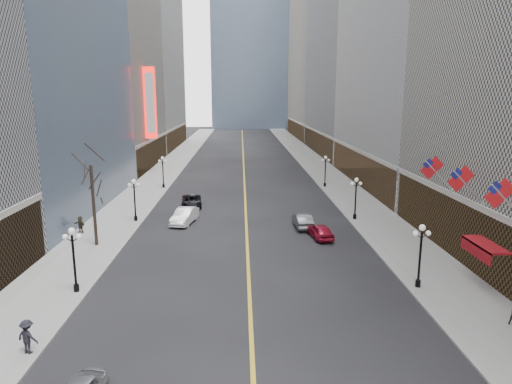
{
  "coord_description": "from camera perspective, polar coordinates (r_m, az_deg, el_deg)",
  "views": [
    {
      "loc": [
        -0.51,
        0.57,
        13.25
      ],
      "look_at": [
        0.24,
        23.24,
        8.44
      ],
      "focal_mm": 32.0,
      "sensor_mm": 36.0,
      "label": 1
    }
  ],
  "objects": [
    {
      "name": "car_nb_far",
      "position": [
        55.86,
        -8.06,
        -1.13
      ],
      "size": [
        2.87,
        5.29,
        1.41
      ],
      "primitive_type": "imported",
      "rotation": [
        0.0,
        0.0,
        0.11
      ],
      "color": "black",
      "rests_on": "ground"
    },
    {
      "name": "flag_4",
      "position": [
        35.69,
        24.45,
        1.27
      ],
      "size": [
        2.87,
        0.12,
        2.87
      ],
      "color": "#B2B2B7",
      "rests_on": "ground"
    },
    {
      "name": "sidewalk_west",
      "position": [
        71.94,
        -12.68,
        1.12
      ],
      "size": [
        6.0,
        230.0,
        0.15
      ],
      "primitive_type": "cube",
      "color": "gray",
      "rests_on": "ground"
    },
    {
      "name": "flag_5",
      "position": [
        40.16,
        21.35,
        2.61
      ],
      "size": [
        2.87,
        0.12,
        2.87
      ],
      "color": "#B2B2B7",
      "rests_on": "ground"
    },
    {
      "name": "lane_line",
      "position": [
        80.53,
        -1.52,
        2.5
      ],
      "size": [
        0.25,
        200.0,
        0.02
      ],
      "primitive_type": "cube",
      "color": "gold",
      "rests_on": "ground"
    },
    {
      "name": "ped_west_far",
      "position": [
        47.64,
        -21.11,
        -3.81
      ],
      "size": [
        1.5,
        1.16,
        1.61
      ],
      "primitive_type": "imported",
      "rotation": [
        0.0,
        0.0,
        -0.56
      ],
      "color": "#2C2318",
      "rests_on": "sidewalk_west"
    },
    {
      "name": "sidewalk_east",
      "position": [
        72.14,
        9.73,
        1.27
      ],
      "size": [
        6.0,
        230.0,
        0.15
      ],
      "primitive_type": "cube",
      "color": "gray",
      "rests_on": "ground"
    },
    {
      "name": "streetlamp_west_3",
      "position": [
        67.2,
        -11.57,
        2.86
      ],
      "size": [
        1.26,
        0.44,
        4.52
      ],
      "color": "black",
      "rests_on": "sidewalk_west"
    },
    {
      "name": "streetlamp_east_1",
      "position": [
        33.54,
        19.88,
        -6.75
      ],
      "size": [
        1.26,
        0.44,
        4.52
      ],
      "color": "black",
      "rests_on": "sidewalk_east"
    },
    {
      "name": "streetlamp_east_2",
      "position": [
        50.08,
        12.37,
        -0.24
      ],
      "size": [
        1.26,
        0.44,
        4.52
      ],
      "color": "black",
      "rests_on": "sidewalk_east"
    },
    {
      "name": "streetlamp_west_2",
      "position": [
        49.84,
        -14.95,
        -0.43
      ],
      "size": [
        1.26,
        0.44,
        4.52
      ],
      "color": "black",
      "rests_on": "sidewalk_west"
    },
    {
      "name": "streetlamp_west_1",
      "position": [
        33.17,
        -21.87,
        -7.1
      ],
      "size": [
        1.26,
        0.44,
        4.52
      ],
      "color": "black",
      "rests_on": "sidewalk_west"
    },
    {
      "name": "theatre_marquee",
      "position": [
        80.91,
        -13.09,
        10.78
      ],
      "size": [
        2.0,
        0.55,
        12.0
      ],
      "color": "red",
      "rests_on": "ground"
    },
    {
      "name": "awning_c",
      "position": [
        35.29,
        26.45,
        -6.08
      ],
      "size": [
        1.4,
        4.0,
        0.93
      ],
      "color": "maroon",
      "rests_on": "ground"
    },
    {
      "name": "tree_west_far",
      "position": [
        42.1,
        -19.85,
        1.67
      ],
      "size": [
        3.6,
        3.6,
        7.92
      ],
      "color": "#2D231C",
      "rests_on": "sidewalk_west"
    },
    {
      "name": "bldg_west_c",
      "position": [
        92.06,
        -21.68,
        18.61
      ],
      "size": [
        26.6,
        30.6,
        50.8
      ],
      "color": "#ADA48F",
      "rests_on": "ground"
    },
    {
      "name": "streetlamp_east_3",
      "position": [
        67.38,
        8.66,
        3.0
      ],
      "size": [
        1.26,
        0.44,
        4.52
      ],
      "color": "black",
      "rests_on": "sidewalk_east"
    },
    {
      "name": "bldg_west_d",
      "position": [
        126.07,
        -16.6,
        21.98
      ],
      "size": [
        26.6,
        38.6,
        72.8
      ],
      "color": "silver",
      "rests_on": "ground"
    },
    {
      "name": "flag_3",
      "position": [
        31.38,
        28.43,
        -0.45
      ],
      "size": [
        2.87,
        0.12,
        2.87
      ],
      "color": "#B2B2B7",
      "rests_on": "ground"
    },
    {
      "name": "car_sb_far",
      "position": [
        46.96,
        5.85,
        -3.55
      ],
      "size": [
        1.75,
        4.52,
        1.47
      ],
      "primitive_type": "imported",
      "rotation": [
        0.0,
        0.0,
        3.19
      ],
      "color": "#4A4F52",
      "rests_on": "ground"
    },
    {
      "name": "car_sb_mid",
      "position": [
        43.63,
        8.05,
        -4.88
      ],
      "size": [
        2.26,
        4.29,
        1.39
      ],
      "primitive_type": "imported",
      "rotation": [
        0.0,
        0.0,
        3.3
      ],
      "color": "maroon",
      "rests_on": "ground"
    },
    {
      "name": "bldg_east_d",
      "position": [
        152.57,
        10.14,
        18.54
      ],
      "size": [
        26.6,
        46.6,
        62.8
      ],
      "color": "#ADA48F",
      "rests_on": "ground"
    },
    {
      "name": "bldg_east_c",
      "position": [
        110.26,
        14.78,
        17.28
      ],
      "size": [
        26.6,
        40.6,
        48.8
      ],
      "color": "#969698",
      "rests_on": "ground"
    },
    {
      "name": "car_nb_mid",
      "position": [
        48.71,
        -8.91,
        -2.98
      ],
      "size": [
        2.72,
        5.18,
        1.62
      ],
      "primitive_type": "imported",
      "rotation": [
        0.0,
        0.0,
        -0.21
      ],
      "color": "white",
      "rests_on": "ground"
    },
    {
      "name": "ped_west_walk",
      "position": [
        27.35,
        -26.67,
        -15.85
      ],
      "size": [
        1.28,
        0.85,
        1.84
      ],
      "primitive_type": "imported",
      "rotation": [
        0.0,
        0.0,
        2.81
      ],
      "color": "black",
      "rests_on": "sidewalk_west"
    }
  ]
}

